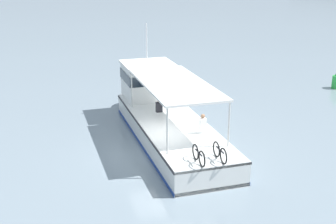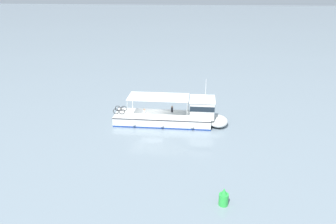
% 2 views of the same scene
% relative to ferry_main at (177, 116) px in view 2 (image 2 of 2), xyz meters
% --- Properties ---
extents(ground_plane, '(400.00, 400.00, 0.00)m').
position_rel_ferry_main_xyz_m(ground_plane, '(2.98, -1.14, -1.01)').
color(ground_plane, gray).
extents(ferry_main, '(12.90, 3.67, 5.32)m').
position_rel_ferry_main_xyz_m(ferry_main, '(0.00, 0.00, 0.00)').
color(ferry_main, white).
rests_on(ferry_main, ground).
extents(channel_buoy, '(0.70, 0.70, 1.40)m').
position_rel_ferry_main_xyz_m(channel_buoy, '(-4.32, 14.33, -0.45)').
color(channel_buoy, green).
rests_on(channel_buoy, ground).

